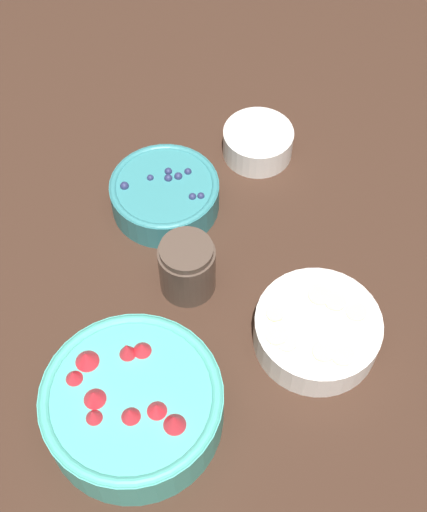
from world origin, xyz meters
TOP-DOWN VIEW (x-y plane):
  - ground_plane at (0.00, 0.00)m, footprint 4.00×4.00m
  - bowl_strawberries at (0.16, -0.03)m, footprint 0.22×0.22m
  - bowl_blueberries at (-0.18, 0.03)m, footprint 0.16×0.16m
  - bowl_bananas at (0.07, 0.22)m, footprint 0.17×0.17m
  - bowl_cream at (-0.27, 0.19)m, footprint 0.11×0.11m
  - jar_chocolate at (-0.03, 0.05)m, footprint 0.08×0.08m

SIDE VIEW (x-z plane):
  - ground_plane at x=0.00m, z-range 0.00..0.00m
  - bowl_cream at x=-0.27m, z-range 0.00..0.06m
  - bowl_blueberries at x=-0.18m, z-range 0.00..0.06m
  - bowl_bananas at x=0.07m, z-range 0.00..0.06m
  - jar_chocolate at x=-0.03m, z-range 0.00..0.09m
  - bowl_strawberries at x=0.16m, z-range 0.00..0.09m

